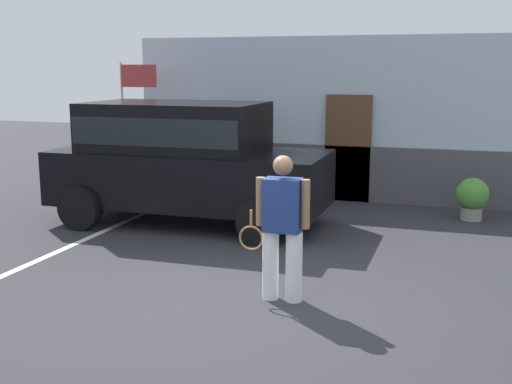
# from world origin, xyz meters

# --- Properties ---
(ground_plane) EXTENTS (40.00, 40.00, 0.00)m
(ground_plane) POSITION_xyz_m (0.00, 0.00, 0.00)
(ground_plane) COLOR #2D2D33
(parking_stripe_0) EXTENTS (0.12, 4.40, 0.01)m
(parking_stripe_0) POSITION_xyz_m (-3.31, 1.50, 0.00)
(parking_stripe_0) COLOR silver
(parking_stripe_0) RESTS_ON ground_plane
(house_frontage) EXTENTS (9.03, 0.40, 3.23)m
(house_frontage) POSITION_xyz_m (-0.00, 6.23, 1.52)
(house_frontage) COLOR silver
(house_frontage) RESTS_ON ground_plane
(parked_suv) EXTENTS (4.62, 2.20, 2.05)m
(parked_suv) POSITION_xyz_m (-2.30, 3.32, 1.15)
(parked_suv) COLOR black
(parked_suv) RESTS_ON ground_plane
(tennis_player_man) EXTENTS (0.88, 0.27, 1.67)m
(tennis_player_man) POSITION_xyz_m (0.31, 0.26, 0.87)
(tennis_player_man) COLOR white
(tennis_player_man) RESTS_ON ground_plane
(potted_plant_by_porch) EXTENTS (0.56, 0.56, 0.74)m
(potted_plant_by_porch) POSITION_xyz_m (2.35, 5.10, 0.41)
(potted_plant_by_porch) COLOR gray
(potted_plant_by_porch) RESTS_ON ground_plane
(flag_pole) EXTENTS (0.80, 0.12, 2.72)m
(flag_pole) POSITION_xyz_m (-4.41, 5.34, 1.90)
(flag_pole) COLOR silver
(flag_pole) RESTS_ON ground_plane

